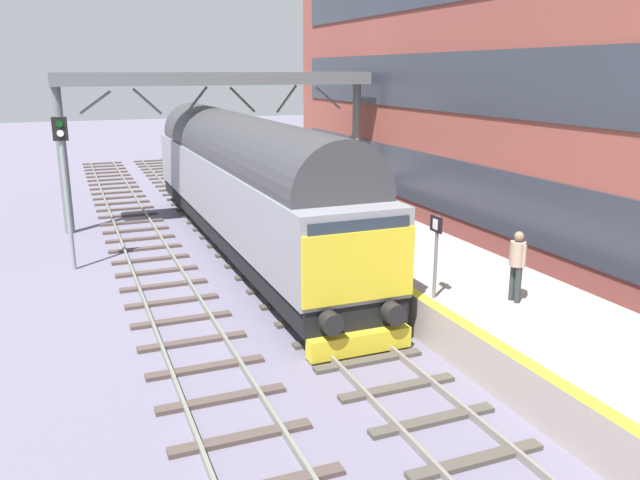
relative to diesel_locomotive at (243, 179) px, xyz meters
name	(u,v)px	position (x,y,z in m)	size (l,w,h in m)	color
ground_plane	(296,296)	(0.00, -5.42, -2.49)	(140.00, 140.00, 0.00)	slate
track_main	(296,294)	(0.00, -5.42, -2.43)	(2.50, 60.00, 0.15)	gray
track_adjacent_west	(177,310)	(-3.33, -5.42, -2.43)	(2.50, 60.00, 0.15)	slate
station_platform	(409,264)	(3.60, -5.42, -1.99)	(4.00, 44.00, 1.01)	#A59893
station_building	(582,90)	(9.69, -5.30, 3.04)	(5.04, 36.96, 11.06)	brown
diesel_locomotive	(243,179)	(0.00, 0.00, 0.00)	(2.74, 19.34, 4.68)	black
signal_post_near	(65,177)	(-5.72, -0.49, 0.47)	(0.44, 0.22, 4.78)	gray
platform_number_sign	(436,244)	(1.99, -9.33, -0.19)	(0.10, 0.44, 1.93)	slate
waiting_passenger	(517,260)	(3.57, -10.22, -0.49)	(0.35, 0.51, 1.64)	#2D3436
overhead_footbridge	(219,86)	(0.38, 4.59, 3.00)	(12.63, 2.00, 6.05)	slate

